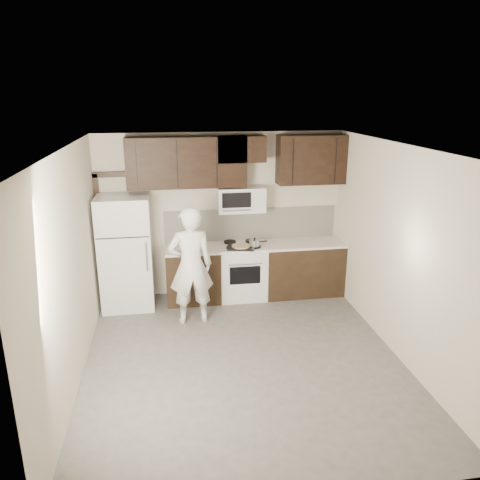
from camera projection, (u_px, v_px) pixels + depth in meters
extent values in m
plane|color=#504D4B|center=(243.00, 359.00, 6.04)|extent=(4.50, 4.50, 0.00)
plane|color=beige|center=(221.00, 215.00, 7.75)|extent=(4.00, 0.00, 4.00)
plane|color=white|center=(244.00, 148.00, 5.23)|extent=(4.50, 4.50, 0.00)
cube|color=black|center=(193.00, 275.00, 7.66)|extent=(0.87, 0.62, 0.87)
cube|color=black|center=(302.00, 269.00, 7.94)|extent=(1.32, 0.62, 0.87)
cube|color=white|center=(192.00, 249.00, 7.52)|extent=(0.87, 0.64, 0.04)
cube|color=white|center=(303.00, 243.00, 7.80)|extent=(1.32, 0.64, 0.04)
cube|color=silver|center=(242.00, 272.00, 7.78)|extent=(0.76, 0.62, 0.89)
cube|color=silver|center=(242.00, 246.00, 7.64)|extent=(0.76, 0.62, 0.02)
cube|color=black|center=(245.00, 275.00, 7.47)|extent=(0.50, 0.01, 0.30)
cylinder|color=silver|center=(245.00, 264.00, 7.38)|extent=(0.55, 0.02, 0.02)
cylinder|color=black|center=(232.00, 248.00, 7.47)|extent=(0.20, 0.20, 0.03)
cylinder|color=black|center=(255.00, 246.00, 7.52)|extent=(0.20, 0.20, 0.03)
cylinder|color=black|center=(230.00, 242.00, 7.75)|extent=(0.20, 0.20, 0.03)
cylinder|color=black|center=(251.00, 241.00, 7.80)|extent=(0.20, 0.20, 0.03)
cube|color=silver|center=(251.00, 224.00, 7.87)|extent=(2.90, 0.02, 0.54)
cube|color=black|center=(187.00, 162.00, 7.23)|extent=(1.85, 0.35, 0.78)
cube|color=black|center=(311.00, 159.00, 7.53)|extent=(1.10, 0.35, 0.78)
cube|color=black|center=(241.00, 149.00, 7.30)|extent=(0.76, 0.35, 0.40)
cube|color=silver|center=(241.00, 199.00, 7.53)|extent=(0.76, 0.38, 0.40)
cube|color=black|center=(237.00, 200.00, 7.32)|extent=(0.46, 0.01, 0.24)
cube|color=silver|center=(259.00, 199.00, 7.37)|extent=(0.18, 0.01, 0.24)
cylinder|color=silver|center=(237.00, 210.00, 7.34)|extent=(0.46, 0.02, 0.02)
cube|color=silver|center=(126.00, 252.00, 7.32)|extent=(0.80, 0.72, 1.80)
cube|color=black|center=(123.00, 238.00, 6.87)|extent=(0.77, 0.01, 0.02)
cylinder|color=silver|center=(147.00, 257.00, 6.98)|extent=(0.03, 0.03, 0.45)
cube|color=black|center=(101.00, 238.00, 7.51)|extent=(0.08, 0.08, 2.10)
cube|color=black|center=(109.00, 174.00, 7.23)|extent=(0.50, 0.08, 0.08)
cylinder|color=silver|center=(255.00, 243.00, 7.50)|extent=(0.17, 0.17, 0.13)
sphere|color=black|center=(255.00, 239.00, 7.48)|extent=(0.04, 0.04, 0.04)
cylinder|color=black|center=(262.00, 242.00, 7.54)|extent=(0.16, 0.05, 0.02)
cube|color=black|center=(241.00, 247.00, 7.49)|extent=(0.48, 0.40, 0.02)
cylinder|color=#D2BE8C|center=(241.00, 246.00, 7.48)|extent=(0.34, 0.34, 0.02)
imported|color=white|center=(191.00, 266.00, 6.78)|extent=(0.68, 0.48, 1.78)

